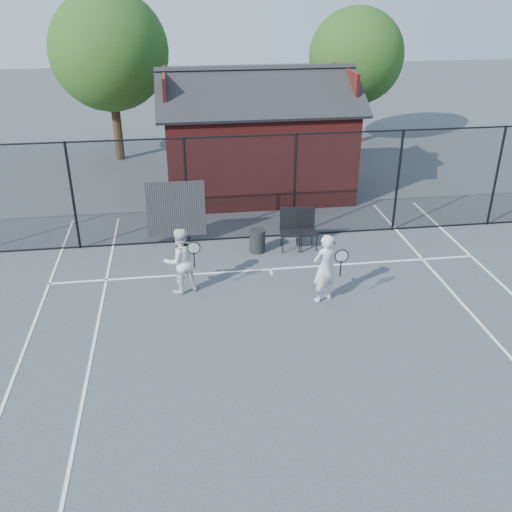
{
  "coord_description": "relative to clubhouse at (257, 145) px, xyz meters",
  "views": [
    {
      "loc": [
        -2.16,
        -9.78,
        6.8
      ],
      "look_at": [
        -0.56,
        1.62,
        1.1
      ],
      "focal_mm": 40.0,
      "sensor_mm": 36.0,
      "label": 1
    }
  ],
  "objects": [
    {
      "name": "clubhouse",
      "position": [
        0.0,
        0.0,
        0.0
      ],
      "size": [
        6.5,
        4.36,
        4.19
      ],
      "color": "maroon",
      "rests_on": "ground"
    },
    {
      "name": "tree_left",
      "position": [
        -5.0,
        4.5,
        2.58
      ],
      "size": [
        4.48,
        4.48,
        6.44
      ],
      "color": "black",
      "rests_on": "ground"
    },
    {
      "name": "tree_right",
      "position": [
        5.0,
        5.5,
        2.1
      ],
      "size": [
        3.97,
        3.97,
        5.7
      ],
      "color": "black",
      "rests_on": "ground"
    },
    {
      "name": "court_lines",
      "position": [
        -0.5,
        -10.32,
        -1.6
      ],
      "size": [
        11.02,
        18.0,
        0.01
      ],
      "color": "white",
      "rests_on": "ground"
    },
    {
      "name": "waste_bin",
      "position": [
        -0.67,
        -4.9,
        -1.29
      ],
      "size": [
        0.52,
        0.52,
        0.63
      ],
      "primitive_type": "cylinder",
      "rotation": [
        0.0,
        0.0,
        -0.22
      ],
      "color": "#252525",
      "rests_on": "ground"
    },
    {
      "name": "player_back",
      "position": [
        -2.77,
        -6.79,
        -0.8
      ],
      "size": [
        0.95,
        0.84,
        1.61
      ],
      "color": "white",
      "rests_on": "ground"
    },
    {
      "name": "chair_right",
      "position": [
        0.23,
        -4.9,
        -1.05
      ],
      "size": [
        0.58,
        0.6,
        1.12
      ],
      "primitive_type": "cube",
      "rotation": [
        0.0,
        0.0,
        -0.07
      ],
      "color": "black",
      "rests_on": "ground"
    },
    {
      "name": "fence",
      "position": [
        -0.8,
        -4.0,
        -0.16
      ],
      "size": [
        22.04,
        3.0,
        3.0
      ],
      "color": "black",
      "rests_on": "ground"
    },
    {
      "name": "chair_left",
      "position": [
        0.7,
        -4.9,
        -1.06
      ],
      "size": [
        0.56,
        0.58,
        1.09
      ],
      "primitive_type": "cube",
      "rotation": [
        0.0,
        0.0,
        0.07
      ],
      "color": "black",
      "rests_on": "ground"
    },
    {
      "name": "ground",
      "position": [
        -0.5,
        -9.0,
        -1.61
      ],
      "size": [
        80.0,
        80.0,
        0.0
      ],
      "primitive_type": "plane",
      "color": "#3F4549",
      "rests_on": "ground"
    },
    {
      "name": "player_front",
      "position": [
        0.47,
        -7.67,
        -0.78
      ],
      "size": [
        0.79,
        0.65,
        1.65
      ],
      "color": "silver",
      "rests_on": "ground"
    }
  ]
}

